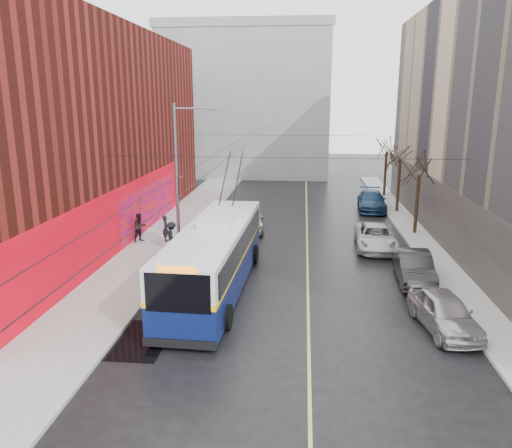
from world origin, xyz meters
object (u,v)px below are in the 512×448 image
at_px(tree_near, 420,164).
at_px(tree_far, 387,144).
at_px(following_car, 250,218).
at_px(parked_car_c, 376,237).
at_px(trolleybus, 215,256).
at_px(pedestrian_a, 166,228).
at_px(pedestrian_c, 172,236).
at_px(parked_car_d, 372,201).
at_px(tree_mid, 401,150).
at_px(streetlight_pole, 179,175).
at_px(pedestrian_b, 140,227).
at_px(parked_car_b, 414,267).
at_px(parked_car_a, 444,312).

xyz_separation_m(tree_near, tree_far, (0.00, 14.00, 0.17)).
relative_size(tree_near, following_car, 1.31).
xyz_separation_m(tree_near, parked_car_c, (-3.20, -3.67, -4.24)).
distance_m(trolleybus, pedestrian_a, 9.09).
xyz_separation_m(tree_far, pedestrian_c, (-15.84, -19.64, -4.11)).
distance_m(trolleybus, parked_car_d, 21.93).
bearing_deg(parked_car_d, trolleybus, -113.66).
relative_size(trolleybus, parked_car_c, 2.49).
bearing_deg(following_car, parked_car_d, 33.24).
bearing_deg(trolleybus, parked_car_c, 43.79).
bearing_deg(trolleybus, following_car, 89.84).
bearing_deg(tree_mid, streetlight_pole, -139.35).
height_order(streetlight_pole, following_car, streetlight_pole).
distance_m(tree_near, parked_car_c, 6.45).
bearing_deg(pedestrian_b, streetlight_pole, -83.89).
distance_m(tree_near, parked_car_d, 9.11).
bearing_deg(tree_mid, pedestrian_a, -147.10).
height_order(parked_car_b, parked_car_d, parked_car_d).
xyz_separation_m(parked_car_a, pedestrian_c, (-13.84, 9.47, 0.26)).
xyz_separation_m(parked_car_b, parked_car_d, (0.06, 17.38, 0.03)).
height_order(tree_near, parked_car_b, tree_near).
relative_size(parked_car_b, parked_car_d, 0.85).
bearing_deg(following_car, tree_mid, 25.07).
bearing_deg(parked_car_b, parked_car_d, 92.54).
bearing_deg(tree_far, trolleybus, -115.26).
height_order(parked_car_d, pedestrian_c, pedestrian_c).
bearing_deg(streetlight_pole, parked_car_b, -15.09).
bearing_deg(parked_car_b, tree_mid, 85.63).
distance_m(following_car, pedestrian_c, 7.24).
xyz_separation_m(parked_car_d, pedestrian_b, (-16.38, -11.87, 0.28)).
relative_size(tree_far, trolleybus, 0.49).
bearing_deg(pedestrian_a, pedestrian_b, 84.15).
height_order(tree_far, parked_car_d, tree_far).
relative_size(parked_car_d, pedestrian_b, 2.98).
bearing_deg(tree_near, parked_car_b, -102.19).
distance_m(following_car, pedestrian_a, 6.51).
bearing_deg(parked_car_c, pedestrian_a, -176.63).
xyz_separation_m(parked_car_a, pedestrian_a, (-14.72, 11.29, 0.25)).
height_order(trolleybus, following_car, trolleybus).
bearing_deg(parked_car_c, following_car, 157.84).
bearing_deg(following_car, streetlight_pole, -124.42).
xyz_separation_m(streetlight_pole, parked_car_d, (13.14, 13.86, -4.03)).
distance_m(streetlight_pole, parked_car_d, 19.52).
height_order(tree_mid, tree_far, tree_mid).
bearing_deg(pedestrian_a, following_car, -63.91).
bearing_deg(pedestrian_b, parked_car_d, -16.44).
xyz_separation_m(trolleybus, parked_car_d, (10.08, 19.46, -0.92)).
distance_m(pedestrian_a, pedestrian_b, 1.68).
bearing_deg(pedestrian_a, parked_car_c, -101.88).
xyz_separation_m(parked_car_c, pedestrian_a, (-13.52, -0.14, 0.28)).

